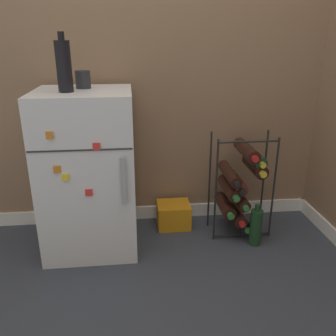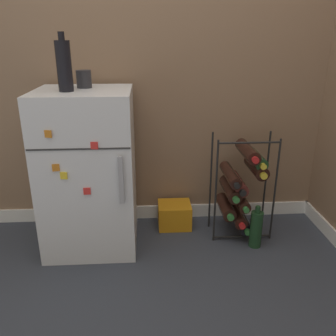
# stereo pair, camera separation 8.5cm
# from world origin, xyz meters

# --- Properties ---
(ground_plane) EXTENTS (14.00, 14.00, 0.00)m
(ground_plane) POSITION_xyz_m (0.00, 0.00, 0.00)
(ground_plane) COLOR #333842
(wall_back) EXTENTS (6.99, 0.07, 2.50)m
(wall_back) POSITION_xyz_m (0.00, 0.64, 1.24)
(wall_back) COLOR #84664C
(wall_back) RESTS_ON ground_plane
(mini_fridge) EXTENTS (0.51, 0.51, 0.92)m
(mini_fridge) POSITION_xyz_m (-0.46, 0.33, 0.46)
(mini_fridge) COLOR silver
(mini_fridge) RESTS_ON ground_plane
(wine_rack) EXTENTS (0.37, 0.33, 0.64)m
(wine_rack) POSITION_xyz_m (0.43, 0.37, 0.32)
(wine_rack) COLOR black
(wine_rack) RESTS_ON ground_plane
(soda_box) EXTENTS (0.21, 0.18, 0.16)m
(soda_box) POSITION_xyz_m (0.05, 0.49, 0.08)
(soda_box) COLOR orange
(soda_box) RESTS_ON ground_plane
(fridge_top_cup) EXTENTS (0.08, 0.08, 0.09)m
(fridge_top_cup) POSITION_xyz_m (-0.46, 0.40, 0.96)
(fridge_top_cup) COLOR #28282D
(fridge_top_cup) RESTS_ON mini_fridge
(fridge_top_bottle) EXTENTS (0.07, 0.07, 0.29)m
(fridge_top_bottle) POSITION_xyz_m (-0.53, 0.28, 1.04)
(fridge_top_bottle) COLOR black
(fridge_top_bottle) RESTS_ON mini_fridge
(loose_bottle_floor) EXTENTS (0.07, 0.07, 0.26)m
(loose_bottle_floor) POSITION_xyz_m (0.51, 0.21, 0.12)
(loose_bottle_floor) COLOR #19381E
(loose_bottle_floor) RESTS_ON ground_plane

